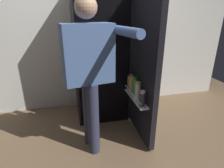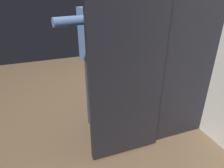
# 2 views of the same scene
# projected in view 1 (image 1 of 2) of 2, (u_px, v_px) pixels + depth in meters

# --- Properties ---
(ground_plane) EXTENTS (5.66, 5.66, 0.00)m
(ground_plane) POSITION_uv_depth(u_px,v_px,m) (109.00, 133.00, 2.34)
(ground_plane) COLOR brown
(kitchen_wall) EXTENTS (4.40, 0.10, 2.64)m
(kitchen_wall) POSITION_uv_depth(u_px,v_px,m) (95.00, 21.00, 2.71)
(kitchen_wall) COLOR silver
(kitchen_wall) RESTS_ON ground_plane
(refrigerator) EXTENTS (0.75, 1.33, 1.77)m
(refrigerator) POSITION_uv_depth(u_px,v_px,m) (103.00, 56.00, 2.49)
(refrigerator) COLOR black
(refrigerator) RESTS_ON ground_plane
(person) EXTENTS (0.63, 0.73, 1.58)m
(person) POSITION_uv_depth(u_px,v_px,m) (89.00, 66.00, 1.78)
(person) COLOR #2D334C
(person) RESTS_ON ground_plane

